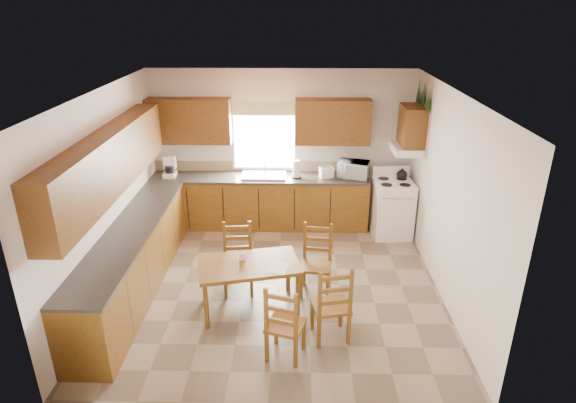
{
  "coord_description": "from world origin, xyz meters",
  "views": [
    {
      "loc": [
        0.27,
        -5.85,
        3.73
      ],
      "look_at": [
        0.15,
        0.3,
        1.15
      ],
      "focal_mm": 30.0,
      "sensor_mm": 36.0,
      "label": 1
    }
  ],
  "objects_px": {
    "chair_far_left": "(238,260)",
    "chair_far_right": "(316,261)",
    "chair_near_left": "(286,320)",
    "microwave": "(353,169)",
    "dining_table": "(250,286)",
    "stove": "(392,209)",
    "chair_near_right": "(331,301)"
  },
  "relations": [
    {
      "from": "microwave",
      "to": "dining_table",
      "type": "relative_size",
      "value": 0.38
    },
    {
      "from": "dining_table",
      "to": "chair_near_left",
      "type": "distance_m",
      "value": 1.02
    },
    {
      "from": "chair_near_left",
      "to": "stove",
      "type": "bearing_deg",
      "value": -101.9
    },
    {
      "from": "stove",
      "to": "chair_near_right",
      "type": "xyz_separation_m",
      "value": [
        -1.2,
        -2.77,
        0.03
      ]
    },
    {
      "from": "stove",
      "to": "chair_near_left",
      "type": "height_order",
      "value": "chair_near_left"
    },
    {
      "from": "stove",
      "to": "chair_near_left",
      "type": "xyz_separation_m",
      "value": [
        -1.72,
        -3.11,
        0.0
      ]
    },
    {
      "from": "dining_table",
      "to": "chair_far_right",
      "type": "bearing_deg",
      "value": 11.47
    },
    {
      "from": "dining_table",
      "to": "chair_far_left",
      "type": "distance_m",
      "value": 0.47
    },
    {
      "from": "microwave",
      "to": "dining_table",
      "type": "distance_m",
      "value": 3.06
    },
    {
      "from": "stove",
      "to": "chair_far_left",
      "type": "height_order",
      "value": "chair_far_left"
    },
    {
      "from": "stove",
      "to": "chair_near_left",
      "type": "distance_m",
      "value": 3.55
    },
    {
      "from": "chair_near_left",
      "to": "chair_far_right",
      "type": "relative_size",
      "value": 0.97
    },
    {
      "from": "chair_near_left",
      "to": "chair_near_right",
      "type": "xyz_separation_m",
      "value": [
        0.52,
        0.34,
        0.03
      ]
    },
    {
      "from": "stove",
      "to": "microwave",
      "type": "bearing_deg",
      "value": 151.03
    },
    {
      "from": "stove",
      "to": "chair_near_right",
      "type": "relative_size",
      "value": 0.94
    },
    {
      "from": "dining_table",
      "to": "chair_far_right",
      "type": "height_order",
      "value": "chair_far_right"
    },
    {
      "from": "chair_far_left",
      "to": "chair_far_right",
      "type": "height_order",
      "value": "same"
    },
    {
      "from": "chair_near_left",
      "to": "chair_far_left",
      "type": "bearing_deg",
      "value": -45.27
    },
    {
      "from": "microwave",
      "to": "chair_near_right",
      "type": "distance_m",
      "value": 3.18
    },
    {
      "from": "chair_near_right",
      "to": "chair_far_right",
      "type": "relative_size",
      "value": 1.02
    },
    {
      "from": "dining_table",
      "to": "chair_far_right",
      "type": "relative_size",
      "value": 1.29
    },
    {
      "from": "stove",
      "to": "dining_table",
      "type": "relative_size",
      "value": 0.75
    },
    {
      "from": "stove",
      "to": "chair_near_left",
      "type": "relative_size",
      "value": 1.0
    },
    {
      "from": "microwave",
      "to": "chair_far_left",
      "type": "xyz_separation_m",
      "value": [
        -1.75,
        -2.13,
        -0.58
      ]
    },
    {
      "from": "chair_near_left",
      "to": "chair_far_right",
      "type": "xyz_separation_m",
      "value": [
        0.38,
        1.28,
        0.02
      ]
    },
    {
      "from": "dining_table",
      "to": "chair_near_right",
      "type": "bearing_deg",
      "value": -41.34
    },
    {
      "from": "chair_near_left",
      "to": "chair_near_right",
      "type": "height_order",
      "value": "chair_near_right"
    },
    {
      "from": "chair_far_left",
      "to": "chair_far_right",
      "type": "xyz_separation_m",
      "value": [
        1.06,
        -0.02,
        -0.0
      ]
    },
    {
      "from": "chair_near_right",
      "to": "chair_far_left",
      "type": "distance_m",
      "value": 1.53
    },
    {
      "from": "chair_far_left",
      "to": "chair_far_right",
      "type": "bearing_deg",
      "value": -6.8
    },
    {
      "from": "microwave",
      "to": "chair_near_right",
      "type": "xyz_separation_m",
      "value": [
        -0.55,
        -3.08,
        -0.57
      ]
    },
    {
      "from": "stove",
      "to": "chair_far_right",
      "type": "bearing_deg",
      "value": -129.48
    }
  ]
}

